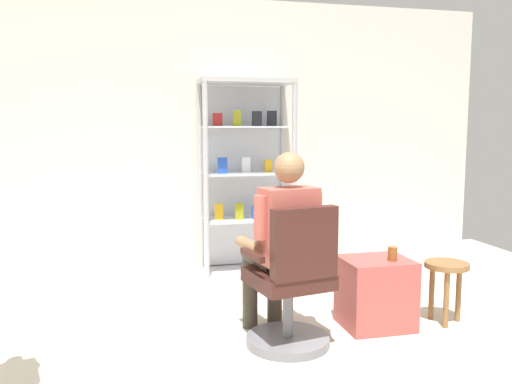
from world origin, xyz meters
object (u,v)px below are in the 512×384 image
(wooden_stool, at_px, (446,275))
(office_chair, at_px, (292,290))
(display_cabinet_main, at_px, (245,177))
(storage_crate, at_px, (376,293))
(tea_glass, at_px, (392,254))
(seated_shopkeeper, at_px, (281,237))

(wooden_stool, bearing_deg, office_chair, -172.08)
(display_cabinet_main, height_order, storage_crate, display_cabinet_main)
(tea_glass, bearing_deg, display_cabinet_main, 112.04)
(display_cabinet_main, relative_size, seated_shopkeeper, 1.47)
(display_cabinet_main, distance_m, office_chair, 1.96)
(tea_glass, relative_size, wooden_stool, 0.22)
(display_cabinet_main, height_order, wooden_stool, display_cabinet_main)
(storage_crate, bearing_deg, wooden_stool, -5.23)
(office_chair, height_order, seated_shopkeeper, seated_shopkeeper)
(display_cabinet_main, xyz_separation_m, seated_shopkeeper, (-0.13, -1.71, -0.25))
(seated_shopkeeper, bearing_deg, office_chair, -79.06)
(display_cabinet_main, distance_m, wooden_stool, 2.14)
(office_chair, relative_size, wooden_stool, 2.09)
(display_cabinet_main, xyz_separation_m, storage_crate, (0.61, -1.65, -0.71))
(storage_crate, height_order, wooden_stool, storage_crate)
(seated_shopkeeper, distance_m, tea_glass, 0.84)
(display_cabinet_main, bearing_deg, storage_crate, -69.71)
(office_chair, distance_m, tea_glass, 0.82)
(display_cabinet_main, height_order, seated_shopkeeper, display_cabinet_main)
(office_chair, bearing_deg, display_cabinet_main, 87.08)
(seated_shopkeeper, relative_size, storage_crate, 2.56)
(seated_shopkeeper, xyz_separation_m, tea_glass, (0.82, -0.01, -0.16))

